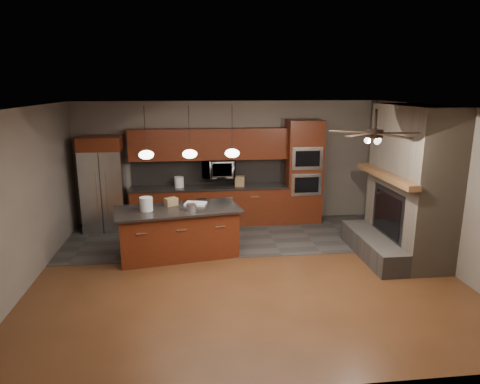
{
  "coord_description": "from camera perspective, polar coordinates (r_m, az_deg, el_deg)",
  "views": [
    {
      "loc": [
        -0.87,
        -6.79,
        3.12
      ],
      "look_at": [
        -0.02,
        0.6,
        1.27
      ],
      "focal_mm": 32.0,
      "sensor_mm": 36.0,
      "label": 1
    }
  ],
  "objects": [
    {
      "name": "ground",
      "position": [
        7.53,
        0.7,
        -10.55
      ],
      "size": [
        7.0,
        7.0,
        0.0
      ],
      "primitive_type": "plane",
      "color": "#5A321B",
      "rests_on": "ground"
    },
    {
      "name": "ceiling",
      "position": [
        6.86,
        0.77,
        11.27
      ],
      "size": [
        7.0,
        6.0,
        0.02
      ],
      "primitive_type": "cube",
      "color": "white",
      "rests_on": "back_wall"
    },
    {
      "name": "back_wall",
      "position": [
        9.98,
        -1.45,
        4.02
      ],
      "size": [
        7.0,
        0.02,
        2.8
      ],
      "primitive_type": "cube",
      "color": "#6F6459",
      "rests_on": "ground"
    },
    {
      "name": "right_wall",
      "position": [
        8.26,
        25.59,
        0.54
      ],
      "size": [
        0.02,
        6.0,
        2.8
      ],
      "primitive_type": "cube",
      "color": "#6F6459",
      "rests_on": "ground"
    },
    {
      "name": "left_wall",
      "position": [
        7.48,
        -26.91,
        -0.88
      ],
      "size": [
        0.02,
        6.0,
        2.8
      ],
      "primitive_type": "cube",
      "color": "#6F6459",
      "rests_on": "ground"
    },
    {
      "name": "slate_tile_patch",
      "position": [
        9.18,
        -0.72,
        -5.89
      ],
      "size": [
        7.0,
        2.4,
        0.01
      ],
      "primitive_type": "cube",
      "color": "#383532",
      "rests_on": "ground"
    },
    {
      "name": "fireplace_column",
      "position": [
        8.39,
        21.42,
        0.41
      ],
      "size": [
        1.3,
        2.1,
        2.8
      ],
      "color": "#746453",
      "rests_on": "ground"
    },
    {
      "name": "back_cabinetry",
      "position": [
        9.8,
        -4.06,
        0.78
      ],
      "size": [
        3.59,
        0.64,
        2.2
      ],
      "color": "#562010",
      "rests_on": "ground"
    },
    {
      "name": "oven_tower",
      "position": [
        10.02,
        8.46,
        2.69
      ],
      "size": [
        0.8,
        0.63,
        2.38
      ],
      "color": "#562010",
      "rests_on": "ground"
    },
    {
      "name": "microwave",
      "position": [
        9.73,
        -2.93,
        3.15
      ],
      "size": [
        0.73,
        0.41,
        0.5
      ],
      "primitive_type": "imported",
      "color": "silver",
      "rests_on": "back_cabinetry"
    },
    {
      "name": "refrigerator",
      "position": [
        9.83,
        -17.71,
        1.07
      ],
      "size": [
        0.89,
        0.75,
        2.08
      ],
      "color": "silver",
      "rests_on": "ground"
    },
    {
      "name": "kitchen_island",
      "position": [
        8.13,
        -8.2,
        -5.27
      ],
      "size": [
        2.42,
        1.4,
        0.92
      ],
      "rotation": [
        0.0,
        0.0,
        0.17
      ],
      "color": "#562010",
      "rests_on": "ground"
    },
    {
      "name": "white_bucket",
      "position": [
        7.91,
        -12.4,
        -1.58
      ],
      "size": [
        0.27,
        0.27,
        0.25
      ],
      "primitive_type": "cylinder",
      "rotation": [
        0.0,
        0.0,
        0.15
      ],
      "color": "silver",
      "rests_on": "kitchen_island"
    },
    {
      "name": "paint_can",
      "position": [
        7.78,
        -6.5,
        -2.08
      ],
      "size": [
        0.26,
        0.26,
        0.13
      ],
      "primitive_type": "cylinder",
      "rotation": [
        0.0,
        0.0,
        0.56
      ],
      "color": "silver",
      "rests_on": "kitchen_island"
    },
    {
      "name": "paint_tray",
      "position": [
        8.2,
        -5.94,
        -1.55
      ],
      "size": [
        0.45,
        0.37,
        0.04
      ],
      "primitive_type": "cube",
      "rotation": [
        0.0,
        0.0,
        -0.25
      ],
      "color": "white",
      "rests_on": "kitchen_island"
    },
    {
      "name": "cardboard_box",
      "position": [
        8.2,
        -9.17,
        -1.28
      ],
      "size": [
        0.27,
        0.25,
        0.14
      ],
      "primitive_type": "cube",
      "rotation": [
        0.0,
        0.0,
        0.52
      ],
      "color": "olive",
      "rests_on": "kitchen_island"
    },
    {
      "name": "counter_bucket",
      "position": [
        9.73,
        -8.13,
        1.33
      ],
      "size": [
        0.22,
        0.22,
        0.24
      ],
      "primitive_type": "cylinder",
      "rotation": [
        0.0,
        0.0,
        -0.05
      ],
      "color": "white",
      "rests_on": "back_cabinetry"
    },
    {
      "name": "counter_box",
      "position": [
        9.74,
        -0.03,
        1.46
      ],
      "size": [
        0.23,
        0.2,
        0.23
      ],
      "primitive_type": "cube",
      "rotation": [
        0.0,
        0.0,
        -0.19
      ],
      "color": "#906E4A",
      "rests_on": "back_cabinetry"
    },
    {
      "name": "pendant_left",
      "position": [
        7.62,
        -12.38,
        4.9
      ],
      "size": [
        0.26,
        0.26,
        0.92
      ],
      "color": "black",
      "rests_on": "ceiling"
    },
    {
      "name": "pendant_center",
      "position": [
        7.58,
        -6.72,
        5.09
      ],
      "size": [
        0.26,
        0.26,
        0.92
      ],
      "color": "black",
      "rests_on": "ceiling"
    },
    {
      "name": "pendant_right",
      "position": [
        7.62,
        -1.05,
        5.22
      ],
      "size": [
        0.26,
        0.26,
        0.92
      ],
      "color": "black",
      "rests_on": "ceiling"
    },
    {
      "name": "ceiling_fan",
      "position": [
        6.6,
        17.53,
        7.54
      ],
      "size": [
        1.27,
        1.33,
        0.41
      ],
      "color": "black",
      "rests_on": "ceiling"
    }
  ]
}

